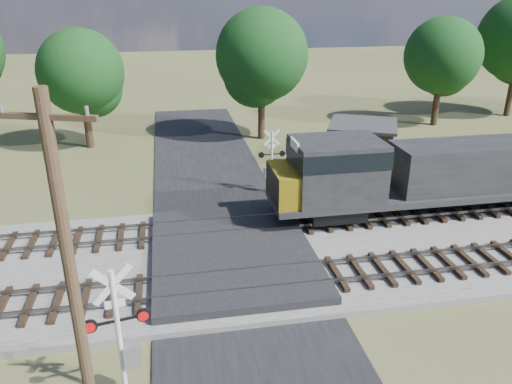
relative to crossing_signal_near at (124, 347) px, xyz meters
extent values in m
plane|color=#424826|center=(4.12, 6.95, -1.90)|extent=(160.00, 160.00, 0.00)
cube|color=gray|center=(14.12, 7.45, -1.75)|extent=(140.00, 10.00, 0.30)
cube|color=black|center=(4.12, 6.95, -1.86)|extent=(7.00, 60.00, 0.08)
cube|color=#262628|center=(4.12, 7.45, -1.58)|extent=(7.00, 9.00, 0.62)
cube|color=black|center=(6.12, 4.95, -1.51)|extent=(44.00, 2.60, 0.18)
cube|color=#58534B|center=(14.12, 4.23, -1.34)|extent=(140.00, 0.08, 0.15)
cube|color=#58534B|center=(14.12, 5.67, -1.34)|extent=(140.00, 0.08, 0.15)
cube|color=black|center=(6.12, 9.95, -1.51)|extent=(44.00, 2.60, 0.18)
cube|color=#58534B|center=(14.12, 9.23, -1.34)|extent=(140.00, 0.08, 0.15)
cube|color=#58534B|center=(14.12, 10.67, -1.34)|extent=(140.00, 0.08, 0.15)
cylinder|color=silver|center=(-0.09, -0.02, 0.32)|extent=(0.15, 0.15, 4.43)
cube|color=silver|center=(-0.09, -0.02, 2.09)|extent=(1.15, 0.25, 1.16)
cube|color=silver|center=(-0.09, -0.02, 2.09)|extent=(1.15, 0.25, 1.16)
cube|color=silver|center=(-0.09, -0.02, 1.48)|extent=(0.55, 0.13, 0.24)
cube|color=black|center=(-0.09, -0.02, 0.92)|extent=(1.75, 0.38, 0.07)
cylinder|color=red|center=(-0.80, -0.15, 0.92)|extent=(0.41, 0.18, 0.40)
cylinder|color=red|center=(0.62, 0.11, 0.92)|extent=(0.41, 0.18, 0.40)
cube|color=gray|center=(0.18, 0.03, -0.35)|extent=(0.55, 0.42, 0.72)
cylinder|color=silver|center=(7.47, 14.82, 0.01)|extent=(0.13, 0.13, 3.81)
cylinder|color=gray|center=(7.47, 14.82, -1.76)|extent=(0.34, 0.34, 0.29)
cube|color=silver|center=(7.47, 14.82, 1.53)|extent=(1.00, 0.08, 1.00)
cube|color=silver|center=(7.47, 14.82, 1.53)|extent=(1.00, 0.08, 1.00)
cube|color=silver|center=(7.47, 14.82, 1.01)|extent=(0.48, 0.05, 0.21)
cube|color=black|center=(7.47, 14.82, 0.53)|extent=(1.53, 0.11, 0.06)
cylinder|color=red|center=(8.09, 14.84, 0.53)|extent=(0.35, 0.11, 0.34)
cylinder|color=red|center=(6.85, 14.80, 0.53)|extent=(0.35, 0.11, 0.34)
cube|color=gray|center=(7.23, 14.81, -0.56)|extent=(0.44, 0.30, 0.62)
cylinder|color=#3A2B1A|center=(-0.86, -1.05, 2.84)|extent=(0.32, 0.32, 9.48)
cube|color=#3A2B1A|center=(-0.86, -1.05, 6.95)|extent=(2.24, 0.85, 0.13)
cube|color=#49271F|center=(14.50, 18.62, -0.51)|extent=(5.24, 5.24, 2.77)
cube|color=#323134|center=(14.50, 18.62, 0.97)|extent=(5.77, 5.77, 0.20)
cylinder|color=black|center=(-4.19, 26.28, 0.29)|extent=(0.56, 0.56, 4.38)
sphere|color=#103513|center=(-4.19, 26.28, 3.79)|extent=(6.13, 6.13, 6.13)
cylinder|color=black|center=(9.09, 26.27, 0.62)|extent=(0.56, 0.56, 5.03)
sphere|color=#103513|center=(9.09, 26.27, 4.64)|extent=(7.05, 7.05, 7.05)
cylinder|color=black|center=(24.91, 27.70, 0.40)|extent=(0.56, 0.56, 4.59)
sphere|color=#103513|center=(24.91, 27.70, 4.07)|extent=(6.42, 6.42, 6.42)
cylinder|color=black|center=(33.44, 29.59, 0.83)|extent=(0.56, 0.56, 5.45)
camera|label=1|loc=(1.63, -11.89, 9.47)|focal=35.00mm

